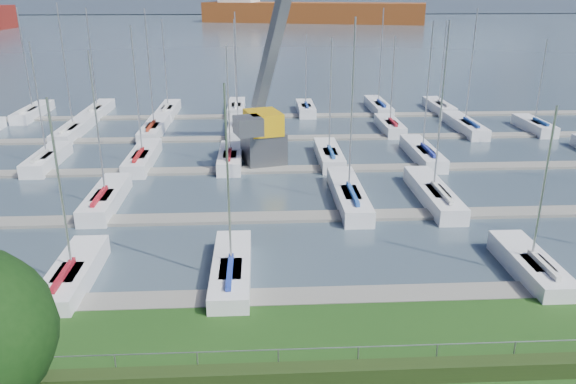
{
  "coord_description": "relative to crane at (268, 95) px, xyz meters",
  "views": [
    {
      "loc": [
        -1.57,
        -17.47,
        13.87
      ],
      "look_at": [
        0.0,
        12.0,
        3.0
      ],
      "focal_mm": 35.0,
      "sensor_mm": 36.0,
      "label": 1
    }
  ],
  "objects": [
    {
      "name": "fence",
      "position": [
        0.75,
        -29.14,
        -4.13
      ],
      "size": [
        80.0,
        0.04,
        0.04
      ],
      "primitive_type": "cylinder",
      "rotation": [
        0.0,
        1.57,
        0.0
      ],
      "color": "gray",
      "rests_on": "grass"
    },
    {
      "name": "docks",
      "position": [
        0.75,
        -3.14,
        -5.55
      ],
      "size": [
        90.0,
        41.6,
        0.25
      ],
      "color": "gray",
      "rests_on": "water"
    },
    {
      "name": "sailboat_fleet",
      "position": [
        -1.26,
        0.14,
        0.05
      ],
      "size": [
        75.53,
        49.79,
        12.97
      ],
      "color": "beige",
      "rests_on": "water"
    },
    {
      "name": "crane",
      "position": [
        0.0,
        0.0,
        0.0
      ],
      "size": [
        7.16,
        13.1,
        22.35
      ],
      "rotation": [
        0.0,
        0.0,
        0.28
      ],
      "color": "#55575C",
      "rests_on": "water"
    },
    {
      "name": "hedge",
      "position": [
        0.75,
        -29.54,
        -4.98
      ],
      "size": [
        80.0,
        0.7,
        0.7
      ],
      "primitive_type": "cube",
      "color": "#223313",
      "rests_on": "grass"
    },
    {
      "name": "foothill",
      "position": [
        0.75,
        300.86,
        0.67
      ],
      "size": [
        900.0,
        80.0,
        12.0
      ],
      "primitive_type": "cube",
      "color": "#424D61",
      "rests_on": "water"
    },
    {
      "name": "cargo_ship_mid",
      "position": [
        17.76,
        192.8,
        -1.68
      ],
      "size": [
        90.73,
        41.83,
        21.5
      ],
      "rotation": [
        0.0,
        0.0,
        -0.28
      ],
      "color": "brown",
      "rests_on": "water"
    },
    {
      "name": "water",
      "position": [
        0.75,
        230.86,
        -5.73
      ],
      "size": [
        800.0,
        540.0,
        0.2
      ],
      "primitive_type": "cube",
      "color": "#3E4E5B"
    }
  ]
}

